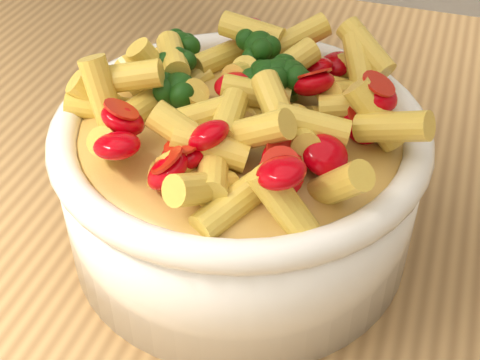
% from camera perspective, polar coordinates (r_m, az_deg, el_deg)
% --- Properties ---
extents(table, '(1.20, 0.80, 0.90)m').
position_cam_1_polar(table, '(0.57, -2.66, -10.72)').
color(table, '#A87D48').
rests_on(table, ground).
extents(serving_bowl, '(0.24, 0.24, 0.10)m').
position_cam_1_polar(serving_bowl, '(0.44, -0.00, 0.13)').
color(serving_bowl, white).
rests_on(serving_bowl, table).
extents(pasta_salad, '(0.19, 0.19, 0.04)m').
position_cam_1_polar(pasta_salad, '(0.41, -0.00, 7.06)').
color(pasta_salad, '#FFE450').
rests_on(pasta_salad, serving_bowl).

